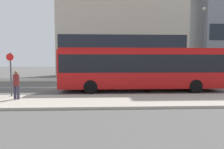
{
  "coord_description": "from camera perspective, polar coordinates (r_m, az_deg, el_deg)",
  "views": [
    {
      "loc": [
        2.93,
        -17.27,
        2.31
      ],
      "look_at": [
        3.63,
        -1.97,
        1.24
      ],
      "focal_mm": 32.0,
      "sensor_mm": 36.0,
      "label": 1
    }
  ],
  "objects": [
    {
      "name": "ground_plane",
      "position": [
        17.66,
        -12.15,
        -3.6
      ],
      "size": [
        120.0,
        120.0,
        0.0
      ],
      "primitive_type": "plane",
      "color": "#595654"
    },
    {
      "name": "sidewalk_near",
      "position": [
        11.62,
        -17.3,
        -7.32
      ],
      "size": [
        44.0,
        3.5,
        0.13
      ],
      "color": "#B2A899",
      "rests_on": "ground_plane"
    },
    {
      "name": "sidewalk_far",
      "position": [
        23.8,
        -9.67,
        -1.47
      ],
      "size": [
        44.0,
        3.5,
        0.13
      ],
      "color": "#B2A899",
      "rests_on": "ground_plane"
    },
    {
      "name": "lane_centerline",
      "position": [
        17.66,
        -12.15,
        -3.59
      ],
      "size": [
        41.8,
        0.16,
        0.01
      ],
      "color": "silver",
      "rests_on": "ground_plane"
    },
    {
      "name": "apartment_block_left_tower",
      "position": [
        30.91,
        2.57,
        15.53
      ],
      "size": [
        18.02,
        6.87,
        16.99
      ],
      "color": "beige",
      "rests_on": "ground_plane"
    },
    {
      "name": "city_bus",
      "position": [
        15.27,
        8.18,
        2.22
      ],
      "size": [
        12.1,
        2.53,
        3.2
      ],
      "rotation": [
        0.0,
        0.0,
        0.06
      ],
      "color": "red",
      "rests_on": "ground_plane"
    },
    {
      "name": "parked_car_0",
      "position": [
        22.76,
        21.92,
        -0.53
      ],
      "size": [
        4.36,
        1.73,
        1.31
      ],
      "color": "silver",
      "rests_on": "ground_plane"
    },
    {
      "name": "pedestrian_near_stop",
      "position": [
        12.47,
        -25.68,
        -2.21
      ],
      "size": [
        0.35,
        0.34,
        1.62
      ],
      "rotation": [
        0.0,
        0.0,
        -0.16
      ],
      "color": "#383347",
      "rests_on": "sidewalk_near"
    },
    {
      "name": "bus_stop_sign",
      "position": [
        13.55,
        -26.97,
        0.93
      ],
      "size": [
        0.44,
        0.12,
        2.66
      ],
      "color": "#4C4C51",
      "rests_on": "sidewalk_near"
    },
    {
      "name": "street_lamp",
      "position": [
        25.56,
        24.6,
        9.81
      ],
      "size": [
        0.36,
        0.36,
        8.25
      ],
      "color": "#4C4C51",
      "rests_on": "sidewalk_far"
    }
  ]
}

